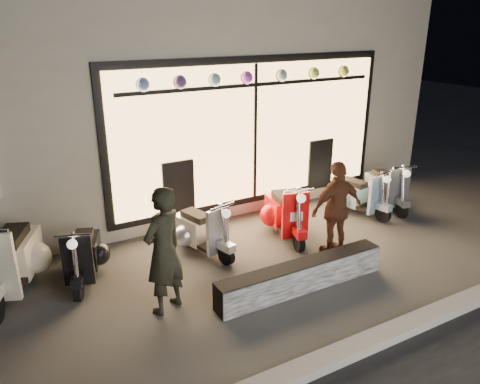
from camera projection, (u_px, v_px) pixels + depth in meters
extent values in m
plane|color=#383533|center=(274.00, 268.00, 6.90)|extent=(40.00, 40.00, 0.00)
cube|color=slate|center=(371.00, 341.00, 5.24)|extent=(40.00, 0.25, 0.12)
cube|color=beige|center=(153.00, 89.00, 10.30)|extent=(10.00, 6.00, 4.00)
cube|color=black|center=(253.00, 132.00, 8.35)|extent=(5.45, 0.06, 2.65)
cube|color=#FFBF6B|center=(254.00, 133.00, 8.31)|extent=(5.20, 0.04, 2.40)
cube|color=black|center=(256.00, 85.00, 7.98)|extent=(4.90, 0.06, 0.06)
cube|color=black|center=(301.00, 276.00, 6.30)|extent=(2.52, 0.28, 0.40)
cylinder|color=black|center=(226.00, 255.00, 6.96)|extent=(0.16, 0.31, 0.30)
cylinder|color=black|center=(190.00, 237.00, 7.55)|extent=(0.18, 0.31, 0.30)
cube|color=silver|center=(218.00, 231.00, 6.96)|extent=(0.40, 0.16, 0.71)
cube|color=silver|center=(193.00, 228.00, 7.42)|extent=(0.51, 0.68, 0.40)
cube|color=black|center=(196.00, 216.00, 7.28)|extent=(0.36, 0.53, 0.10)
sphere|color=#FFF2CC|center=(226.00, 214.00, 6.72)|extent=(0.16, 0.16, 0.13)
cylinder|color=black|center=(299.00, 242.00, 7.36)|extent=(0.17, 0.33, 0.32)
cylinder|color=black|center=(279.00, 218.00, 8.22)|extent=(0.19, 0.34, 0.32)
cube|color=red|center=(295.00, 215.00, 7.41)|extent=(0.44, 0.17, 0.77)
cube|color=red|center=(281.00, 210.00, 8.06)|extent=(0.55, 0.74, 0.43)
cube|color=black|center=(284.00, 198.00, 7.88)|extent=(0.39, 0.58, 0.11)
sphere|color=#FFF2CC|center=(301.00, 198.00, 7.09)|extent=(0.17, 0.17, 0.14)
cylinder|color=black|center=(79.00, 290.00, 6.08)|extent=(0.18, 0.30, 0.29)
cylinder|color=black|center=(88.00, 259.00, 6.87)|extent=(0.20, 0.31, 0.29)
cube|color=black|center=(78.00, 261.00, 6.13)|extent=(0.39, 0.19, 0.70)
cube|color=black|center=(86.00, 251.00, 6.73)|extent=(0.54, 0.68, 0.39)
cube|color=black|center=(83.00, 238.00, 6.56)|extent=(0.39, 0.53, 0.10)
sphere|color=#FFF2CC|center=(72.00, 244.00, 5.84)|extent=(0.16, 0.16, 0.13)
cylinder|color=black|center=(23.00, 264.00, 6.63)|extent=(0.26, 0.40, 0.38)
cube|color=beige|center=(18.00, 253.00, 6.45)|extent=(0.72, 0.89, 0.51)
cube|color=black|center=(11.00, 236.00, 6.24)|extent=(0.52, 0.69, 0.13)
cylinder|color=black|center=(383.00, 214.00, 8.42)|extent=(0.14, 0.30, 0.29)
cylinder|color=black|center=(345.00, 201.00, 9.04)|extent=(0.16, 0.31, 0.29)
cube|color=#87AABF|center=(376.00, 194.00, 8.43)|extent=(0.40, 0.13, 0.70)
cube|color=#87AABF|center=(349.00, 194.00, 8.91)|extent=(0.47, 0.66, 0.40)
cube|color=black|center=(354.00, 183.00, 8.77)|extent=(0.33, 0.52, 0.10)
sphere|color=#FFF2CC|center=(387.00, 179.00, 8.18)|extent=(0.15, 0.15, 0.13)
cylinder|color=black|center=(402.00, 210.00, 8.60)|extent=(0.17, 0.32, 0.31)
cylinder|color=black|center=(377.00, 193.00, 9.42)|extent=(0.19, 0.33, 0.31)
cube|color=slate|center=(398.00, 188.00, 8.65)|extent=(0.42, 0.17, 0.74)
cube|color=slate|center=(380.00, 186.00, 9.28)|extent=(0.54, 0.71, 0.42)
cube|color=black|center=(384.00, 175.00, 9.11)|extent=(0.38, 0.56, 0.11)
sphere|color=#FFF2CC|center=(407.00, 174.00, 8.35)|extent=(0.17, 0.17, 0.14)
imported|color=black|center=(164.00, 251.00, 5.66)|extent=(0.71, 0.61, 1.64)
imported|color=brown|center=(337.00, 209.00, 7.10)|extent=(0.89, 0.41, 1.49)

